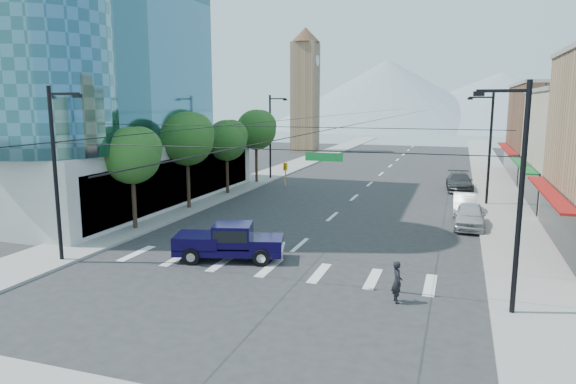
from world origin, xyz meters
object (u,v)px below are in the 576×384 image
Objects in this scene: pedestrian at (397,282)px; parked_car_near at (470,216)px; pickup_truck at (229,241)px; parked_car_far at (459,182)px; parked_car_mid at (464,204)px.

pedestrian is 0.37× the size of parked_car_near.
pickup_truck is 16.64m from parked_car_near.
pedestrian is at bearing -98.01° from parked_car_far.
pedestrian is at bearing -34.56° from pickup_truck.
parked_car_mid is at bearing 94.70° from parked_car_near.
pickup_truck is 19.86m from parked_car_mid.
pedestrian is 30.01m from parked_car_far.
pickup_truck reaches higher than parked_car_far.
parked_car_near is 1.05× the size of parked_car_mid.
parked_car_near is at bearing -34.11° from pedestrian.
parked_car_near is at bearing -90.92° from parked_car_far.
pickup_truck is at bearing -135.86° from parked_car_near.
pedestrian is 19.31m from parked_car_mid.
pickup_truck is 3.43× the size of pedestrian.
parked_car_far reaches higher than parked_car_mid.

